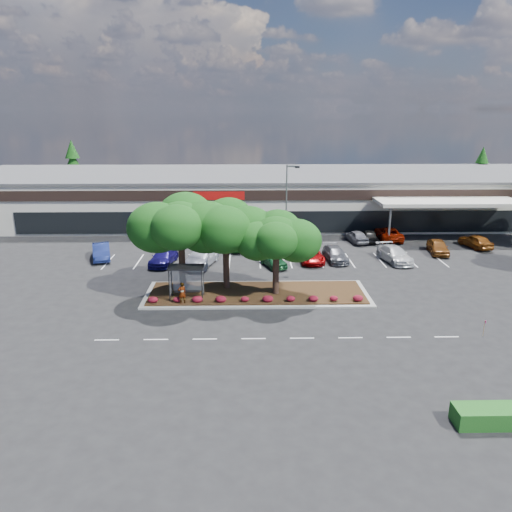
{
  "coord_description": "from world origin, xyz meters",
  "views": [
    {
      "loc": [
        -2.86,
        -33.85,
        14.48
      ],
      "look_at": [
        -2.02,
        6.38,
        2.6
      ],
      "focal_mm": 35.0,
      "sensor_mm": 36.0,
      "label": 1
    }
  ],
  "objects_px": {
    "car_0": "(101,252)",
    "light_pole": "(287,221)",
    "survey_stake": "(484,326)",
    "car_1": "(164,257)"
  },
  "relations": [
    {
      "from": "car_0",
      "to": "car_1",
      "type": "height_order",
      "value": "car_0"
    },
    {
      "from": "light_pole",
      "to": "car_0",
      "type": "distance_m",
      "value": 18.89
    },
    {
      "from": "light_pole",
      "to": "car_0",
      "type": "bearing_deg",
      "value": 174.19
    },
    {
      "from": "car_1",
      "to": "car_0",
      "type": "bearing_deg",
      "value": 172.57
    },
    {
      "from": "car_0",
      "to": "car_1",
      "type": "xyz_separation_m",
      "value": [
        6.53,
        -1.87,
        -0.06
      ]
    },
    {
      "from": "car_0",
      "to": "light_pole",
      "type": "bearing_deg",
      "value": -22.41
    },
    {
      "from": "light_pole",
      "to": "car_1",
      "type": "relative_size",
      "value": 1.98
    },
    {
      "from": "survey_stake",
      "to": "car_0",
      "type": "relative_size",
      "value": 0.24
    },
    {
      "from": "survey_stake",
      "to": "car_0",
      "type": "distance_m",
      "value": 35.43
    },
    {
      "from": "survey_stake",
      "to": "car_1",
      "type": "bearing_deg",
      "value": 145.08
    }
  ]
}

